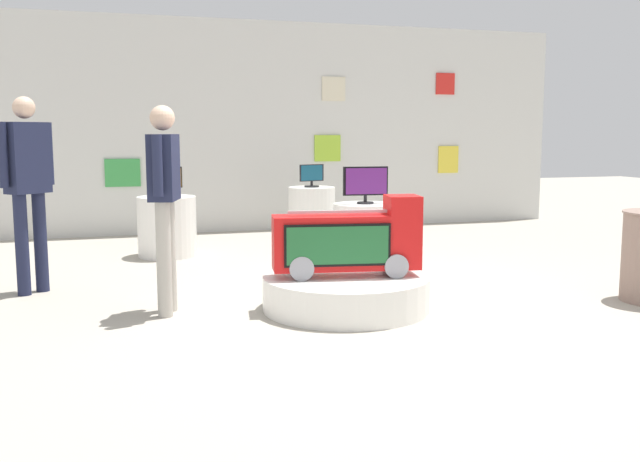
% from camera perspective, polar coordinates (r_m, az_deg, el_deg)
% --- Properties ---
extents(ground_plane, '(30.00, 30.00, 0.00)m').
position_cam_1_polar(ground_plane, '(6.12, 3.84, -6.27)').
color(ground_plane, '#A8A091').
extents(back_wall_display, '(10.29, 0.13, 3.15)m').
position_cam_1_polar(back_wall_display, '(10.98, -5.95, 8.22)').
color(back_wall_display, silver).
rests_on(back_wall_display, ground).
extents(main_display_pedestal, '(1.41, 1.41, 0.29)m').
position_cam_1_polar(main_display_pedestal, '(6.10, 2.08, -4.92)').
color(main_display_pedestal, white).
rests_on(main_display_pedestal, ground).
extents(novelty_firetruck_tv, '(1.27, 0.52, 0.68)m').
position_cam_1_polar(novelty_firetruck_tv, '(6.02, 2.34, -0.95)').
color(novelty_firetruck_tv, gray).
rests_on(novelty_firetruck_tv, main_display_pedestal).
extents(display_pedestal_left_rear, '(0.70, 0.70, 0.73)m').
position_cam_1_polar(display_pedestal_left_rear, '(8.87, -12.05, 0.36)').
color(display_pedestal_left_rear, white).
rests_on(display_pedestal_left_rear, ground).
extents(tv_on_left_rear, '(0.39, 0.18, 0.36)m').
position_cam_1_polar(tv_on_left_rear, '(8.81, -12.15, 3.99)').
color(tv_on_left_rear, black).
rests_on(tv_on_left_rear, display_pedestal_left_rear).
extents(display_pedestal_center_rear, '(0.66, 0.66, 0.73)m').
position_cam_1_polar(display_pedestal_center_rear, '(10.17, -0.66, 1.47)').
color(display_pedestal_center_rear, white).
rests_on(display_pedestal_center_rear, ground).
extents(tv_on_center_rear, '(0.37, 0.21, 0.32)m').
position_cam_1_polar(tv_on_center_rear, '(10.12, -0.67, 4.44)').
color(tv_on_center_rear, black).
rests_on(tv_on_center_rear, display_pedestal_center_rear).
extents(display_pedestal_right_rear, '(0.69, 0.69, 0.73)m').
position_cam_1_polar(display_pedestal_right_rear, '(7.82, 3.59, -0.47)').
color(display_pedestal_right_rear, white).
rests_on(display_pedestal_right_rear, ground).
extents(tv_on_right_rear, '(0.49, 0.18, 0.40)m').
position_cam_1_polar(tv_on_right_rear, '(7.75, 3.64, 3.83)').
color(tv_on_right_rear, black).
rests_on(tv_on_right_rear, display_pedestal_right_rear).
extents(shopper_browsing_near_truck, '(0.44, 0.40, 1.81)m').
position_cam_1_polar(shopper_browsing_near_truck, '(7.10, -22.21, 3.86)').
color(shopper_browsing_near_truck, '#1E233F').
rests_on(shopper_browsing_near_truck, ground).
extents(shopper_browsing_rear, '(0.30, 0.54, 1.71)m').
position_cam_1_polar(shopper_browsing_rear, '(5.96, -12.26, 2.99)').
color(shopper_browsing_rear, '#B2ADA3').
rests_on(shopper_browsing_rear, ground).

